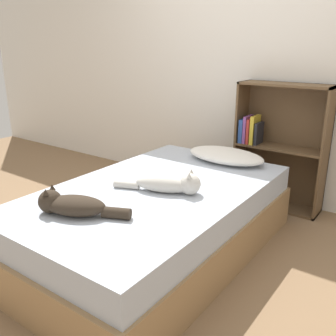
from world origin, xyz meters
The scene contains 7 objects.
ground_plane centered at (0.00, 0.00, 0.00)m, with size 8.00×8.00×0.00m, color #846647.
wall_back centered at (0.00, 1.45, 1.25)m, with size 8.00×0.06×2.50m.
bed centered at (0.00, 0.00, 0.24)m, with size 1.21×2.01×0.49m.
pillow centered at (0.11, 0.80, 0.54)m, with size 0.65×0.35×0.11m.
cat_light centered at (0.13, 0.00, 0.55)m, with size 0.56×0.29×0.16m.
cat_dark centered at (-0.13, -0.60, 0.54)m, with size 0.52×0.32×0.16m.
bookshelf centered at (0.36, 1.32, 0.56)m, with size 0.77×0.26×1.10m.
Camera 1 is at (1.45, -1.85, 1.41)m, focal length 40.00 mm.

